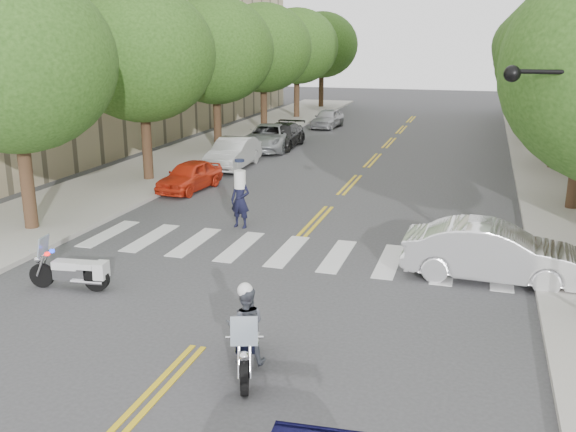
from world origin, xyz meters
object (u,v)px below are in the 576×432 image
at_px(convertible, 493,252).
at_px(motorcycle_police, 246,331).
at_px(officer_standing, 240,200).
at_px(motorcycle_parked, 76,272).

bearing_deg(convertible, motorcycle_police, 146.31).
height_order(officer_standing, convertible, officer_standing).
distance_m(motorcycle_police, officer_standing, 9.77).
height_order(motorcycle_parked, officer_standing, officer_standing).
xyz_separation_m(officer_standing, convertible, (8.20, -2.65, -0.18)).
xyz_separation_m(motorcycle_police, motorcycle_parked, (-5.64, 2.61, -0.33)).
xyz_separation_m(motorcycle_parked, convertible, (10.25, 3.83, 0.29)).
distance_m(motorcycle_parked, convertible, 10.95).
bearing_deg(motorcycle_police, motorcycle_parked, -43.21).
relative_size(motorcycle_police, officer_standing, 1.16).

